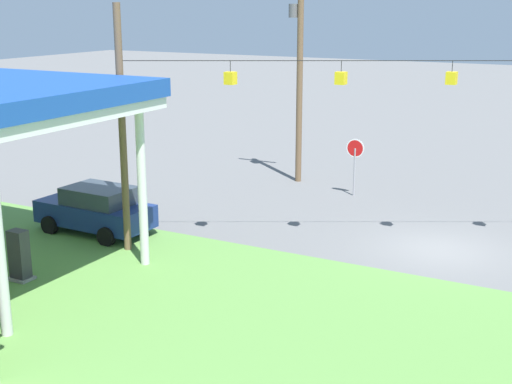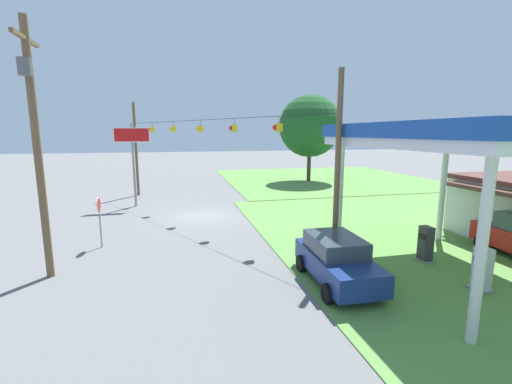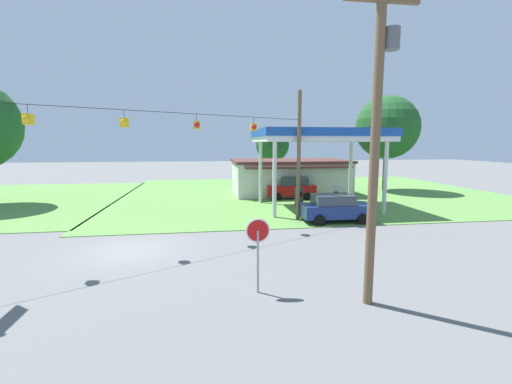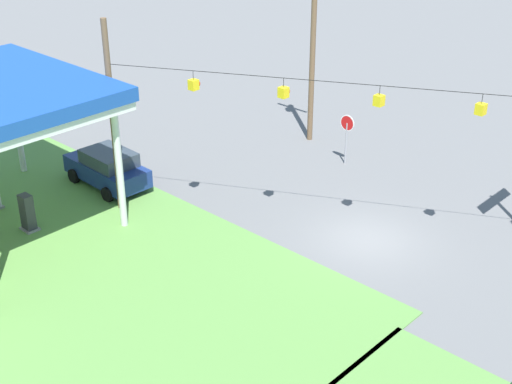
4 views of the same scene
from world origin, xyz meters
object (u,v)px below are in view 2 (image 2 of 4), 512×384
Objects in this scene: gas_station_canopy at (463,137)px; fuel_pump_far at (482,271)px; car_at_pumps_front at (337,260)px; utility_pole_main at (36,138)px; stop_sign_roadside at (99,211)px; stop_sign_overhead at (132,147)px; fuel_pump_near at (425,245)px; tree_west_verge at (310,126)px.

gas_station_canopy is 5.77× the size of fuel_pump_far.
utility_pole_main is at bearing -104.34° from car_at_pumps_front.
car_at_pumps_front is 0.46× the size of utility_pole_main.
gas_station_canopy is 2.09× the size of car_at_pumps_front.
fuel_pump_far is 16.28m from stop_sign_roadside.
car_at_pumps_front is at bearing 28.83° from stop_sign_overhead.
fuel_pump_far is (2.82, 0.00, 0.00)m from fuel_pump_near.
stop_sign_overhead is (-9.56, 0.61, 2.70)m from stop_sign_roadside.
car_at_pumps_front reaches higher than fuel_pump_far.
utility_pole_main reaches higher than stop_sign_overhead.
gas_station_canopy reaches higher than stop_sign_roadside.
utility_pole_main is (-2.03, -15.30, 4.61)m from fuel_pump_near.
stop_sign_overhead is (-17.70, -13.45, 3.76)m from fuel_pump_far.
car_at_pumps_front is 1.75× the size of stop_sign_roadside.
car_at_pumps_front is 0.70× the size of stop_sign_overhead.
utility_pole_main is at bearing -8.21° from stop_sign_overhead.
gas_station_canopy is at bearing 77.33° from utility_pole_main.
stop_sign_roadside is (-6.73, -14.06, -3.58)m from gas_station_canopy.
gas_station_canopy is 15.99m from stop_sign_roadside.
tree_west_verge reaches higher than utility_pole_main.
fuel_pump_near is 0.64× the size of stop_sign_roadside.
stop_sign_roadside is 0.40× the size of stop_sign_overhead.
fuel_pump_far is 0.36× the size of car_at_pumps_front.
gas_station_canopy is 4.85m from fuel_pump_far.
car_at_pumps_front is at bearing -77.52° from fuel_pump_near.
gas_station_canopy is 26.19m from tree_west_verge.
stop_sign_roadside is 26.92m from tree_west_verge.
stop_sign_overhead is at bearing 171.79° from utility_pole_main.
car_at_pumps_front is at bearing -94.55° from gas_station_canopy.
tree_west_verge is (-9.51, 17.85, 1.75)m from stop_sign_overhead.
tree_west_verge is at bearing 170.31° from gas_station_canopy.
fuel_pump_near is 15.07m from stop_sign_roadside.
gas_station_canopy is at bearing -115.58° from stop_sign_roadside.
tree_west_verge reaches higher than car_at_pumps_front.
fuel_pump_near is at bearing -110.73° from stop_sign_roadside.
tree_west_verge is (-22.36, 19.71, 0.90)m from utility_pole_main.
tree_west_verge is at bearing 170.80° from fuel_pump_far.
stop_sign_overhead reaches higher than car_at_pumps_front.
gas_station_canopy reaches higher than fuel_pump_far.
tree_west_verge is at bearing 138.61° from utility_pole_main.
gas_station_canopy is 3.67× the size of stop_sign_roadside.
fuel_pump_near is 0.36× the size of car_at_pumps_front.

